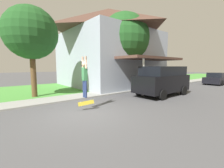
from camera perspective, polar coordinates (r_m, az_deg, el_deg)
The scene contains 10 objects.
ground_plane at distance 7.31m, azimuth -10.75°, elevation -10.83°, with size 120.00×120.00×0.00m, color #49494C.
lawn at distance 17.06m, azimuth -5.74°, elevation -0.60°, with size 10.00×80.00×0.08m.
sidewalk at distance 13.63m, azimuth 4.47°, elevation -2.38°, with size 1.80×80.00×0.10m.
house at distance 17.80m, azimuth -1.25°, elevation 14.22°, with size 12.37×9.76×8.59m.
lawn_tree_near at distance 11.93m, azimuth -28.48°, elevation 16.58°, with size 3.51×3.51×6.10m.
lawn_tree_far at distance 14.81m, azimuth 4.79°, elevation 17.00°, with size 4.66×4.66×7.12m.
suv_parked at distance 11.96m, azimuth 18.62°, elevation 1.46°, with size 2.19×4.63×2.20m.
car_down_street at distance 22.79m, azimuth 35.09°, elevation 1.67°, with size 1.95×4.44×1.45m.
skateboarder at distance 7.55m, azimuth -10.40°, elevation 2.87°, with size 0.41×0.24×2.04m.
skateboard at distance 7.65m, azimuth -9.83°, elevation -7.14°, with size 0.33×0.76×0.30m.
Camera 1 is at (6.17, -3.27, 2.18)m, focal length 24.00 mm.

